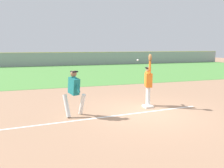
{
  "coord_description": "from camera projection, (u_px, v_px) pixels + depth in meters",
  "views": [
    {
      "loc": [
        -3.84,
        -7.72,
        2.58
      ],
      "look_at": [
        -1.16,
        0.9,
        1.05
      ],
      "focal_mm": 35.43,
      "sensor_mm": 36.0,
      "label": 1
    }
  ],
  "objects": [
    {
      "name": "ground_plane",
      "position": [
        146.0,
        112.0,
        8.83
      ],
      "size": [
        71.7,
        71.7,
        0.0
      ],
      "primitive_type": "plane",
      "color": "tan"
    },
    {
      "name": "outfield_grass",
      "position": [
        83.0,
        72.0,
        22.69
      ],
      "size": [
        48.31,
        16.87,
        0.01
      ],
      "primitive_type": "cube",
      "color": "#549342",
      "rests_on": "ground_plane"
    },
    {
      "name": "chalk_foul_line",
      "position": [
        53.0,
        123.0,
        7.51
      ],
      "size": [
        11.97,
        1.0,
        0.01
      ],
      "primitive_type": "cube",
      "rotation": [
        0.0,
        0.0,
        0.08
      ],
      "color": "white",
      "rests_on": "ground_plane"
    },
    {
      "name": "first_base",
      "position": [
        148.0,
        106.0,
        9.53
      ],
      "size": [
        0.4,
        0.4,
        0.08
      ],
      "primitive_type": "cube",
      "rotation": [
        0.0,
        0.0,
        0.05
      ],
      "color": "white",
      "rests_on": "ground_plane"
    },
    {
      "name": "fielder",
      "position": [
        148.0,
        81.0,
        9.58
      ],
      "size": [
        0.36,
        0.89,
        2.28
      ],
      "rotation": [
        0.0,
        0.0,
        2.89
      ],
      "color": "silver",
      "rests_on": "ground_plane"
    },
    {
      "name": "runner",
      "position": [
        74.0,
        90.0,
        8.16
      ],
      "size": [
        0.87,
        0.82,
        1.72
      ],
      "rotation": [
        0.0,
        0.0,
        0.37
      ],
      "color": "white",
      "rests_on": "ground_plane"
    },
    {
      "name": "baseball",
      "position": [
        138.0,
        60.0,
        9.31
      ],
      "size": [
        0.07,
        0.07,
        0.07
      ],
      "primitive_type": "sphere",
      "color": "white"
    },
    {
      "name": "outfield_fence",
      "position": [
        72.0,
        59.0,
        30.47
      ],
      "size": [
        48.39,
        0.08,
        1.83
      ],
      "color": "#93999E",
      "rests_on": "ground_plane"
    },
    {
      "name": "parked_car_white",
      "position": [
        31.0,
        60.0,
        31.24
      ],
      "size": [
        4.55,
        2.43,
        1.25
      ],
      "rotation": [
        0.0,
        0.0,
        0.09
      ],
      "color": "white",
      "rests_on": "ground_plane"
    },
    {
      "name": "parked_car_green",
      "position": [
        68.0,
        59.0,
        33.06
      ],
      "size": [
        4.6,
        2.52,
        1.25
      ],
      "rotation": [
        0.0,
        0.0,
        -0.12
      ],
      "color": "#1E6B33",
      "rests_on": "ground_plane"
    },
    {
      "name": "parked_car_red",
      "position": [
        106.0,
        59.0,
        34.33
      ],
      "size": [
        4.47,
        2.25,
        1.25
      ],
      "rotation": [
        0.0,
        0.0,
        -0.04
      ],
      "color": "#B21E1E",
      "rests_on": "ground_plane"
    },
    {
      "name": "parked_car_black",
      "position": [
        136.0,
        58.0,
        36.22
      ],
      "size": [
        4.5,
        2.31,
        1.25
      ],
      "rotation": [
        0.0,
        0.0,
        -0.05
      ],
      "color": "black",
      "rests_on": "ground_plane"
    }
  ]
}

